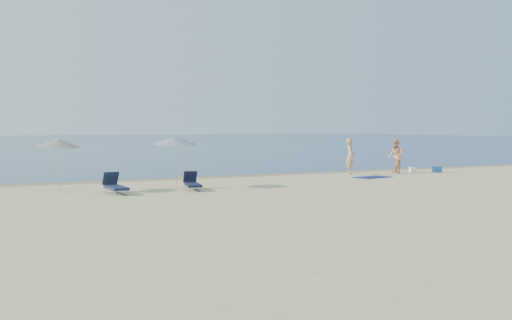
{
  "coord_description": "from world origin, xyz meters",
  "views": [
    {
      "loc": [
        -17.44,
        -9.98,
        2.55
      ],
      "look_at": [
        -3.39,
        16.0,
        1.0
      ],
      "focal_mm": 45.0,
      "sensor_mm": 36.0,
      "label": 1
    }
  ],
  "objects": [
    {
      "name": "blue_cooler",
      "position": [
        8.31,
        16.47,
        0.16
      ],
      "size": [
        0.55,
        0.48,
        0.33
      ],
      "primitive_type": "cube",
      "rotation": [
        0.0,
        0.0,
        -0.41
      ],
      "color": "blue",
      "rests_on": "ground"
    },
    {
      "name": "beach_towel",
      "position": [
        2.84,
        15.32,
        0.02
      ],
      "size": [
        2.13,
        1.47,
        0.03
      ],
      "primitive_type": "cube",
      "rotation": [
        0.0,
        0.0,
        0.22
      ],
      "color": "#101753",
      "rests_on": "ground"
    },
    {
      "name": "umbrella_far",
      "position": [
        -12.36,
        15.56,
        1.92
      ],
      "size": [
        2.02,
        2.03,
        2.19
      ],
      "rotation": [
        0.0,
        0.0,
        0.27
      ],
      "color": "silver",
      "rests_on": "ground"
    },
    {
      "name": "lounger_right",
      "position": [
        -7.49,
        13.79,
        0.27
      ],
      "size": [
        0.94,
        1.74,
        0.73
      ],
      "rotation": [
        0.0,
        0.0,
        -0.25
      ],
      "color": "#121533",
      "rests_on": "ground"
    },
    {
      "name": "lounger_left",
      "position": [
        -10.61,
        13.89,
        0.29
      ],
      "size": [
        0.62,
        1.81,
        0.79
      ],
      "rotation": [
        0.0,
        0.0,
        -0.02
      ],
      "color": "#141D39",
      "rests_on": "ground"
    },
    {
      "name": "person_left",
      "position": [
        3.13,
        17.53,
        0.97
      ],
      "size": [
        0.75,
        0.84,
        1.93
      ],
      "primitive_type": "imported",
      "rotation": [
        0.0,
        0.0,
        1.06
      ],
      "color": "tan",
      "rests_on": "ground"
    },
    {
      "name": "wet_sand_strip",
      "position": [
        0.0,
        19.4,
        0.0
      ],
      "size": [
        240.0,
        1.6,
        0.0
      ],
      "primitive_type": "cube",
      "color": "#847254",
      "rests_on": "ground"
    },
    {
      "name": "person_right",
      "position": [
        6.04,
        17.29,
        0.93
      ],
      "size": [
        0.94,
        1.07,
        1.85
      ],
      "primitive_type": "imported",
      "rotation": [
        0.0,
        0.0,
        -1.88
      ],
      "color": "tan",
      "rests_on": "ground"
    },
    {
      "name": "umbrella_near",
      "position": [
        -7.72,
        15.12,
        1.97
      ],
      "size": [
        2.19,
        2.2,
        2.27
      ],
      "rotation": [
        0.0,
        0.0,
        -0.3
      ],
      "color": "silver",
      "rests_on": "ground"
    },
    {
      "name": "white_bag",
      "position": [
        7.22,
        17.23,
        0.14
      ],
      "size": [
        0.33,
        0.28,
        0.28
      ],
      "primitive_type": "cube",
      "rotation": [
        0.0,
        0.0,
        0.01
      ],
      "color": "white",
      "rests_on": "ground"
    },
    {
      "name": "sea",
      "position": [
        0.0,
        100.0,
        0.0
      ],
      "size": [
        240.0,
        160.0,
        0.01
      ],
      "primitive_type": "cube",
      "color": "#0D214F",
      "rests_on": "ground"
    }
  ]
}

